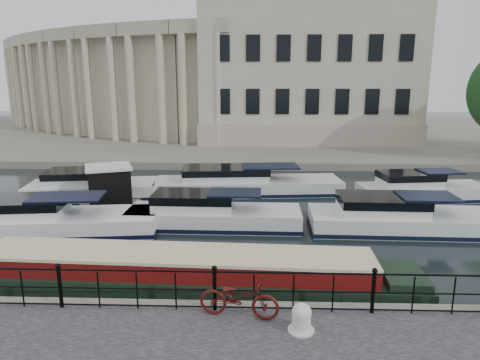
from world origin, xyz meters
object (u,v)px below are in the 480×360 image
Objects in this scene: harbour_hut at (110,188)px; bicycle at (239,297)px; mooring_bollard at (301,318)px; narrowboat at (176,277)px.

bicycle is at bearing -79.44° from harbour_hut.
harbour_hut reaches higher than mooring_bollard.
bicycle is 3.32m from narrowboat.
harbour_hut is (-8.53, 11.93, 0.07)m from mooring_bollard.
narrowboat is 10.17m from harbour_hut.
mooring_bollard is at bearing -101.82° from bicycle.
harbour_hut is (-7.05, 11.36, -0.12)m from bicycle.
harbour_hut is at bearing 125.57° from mooring_bollard.
bicycle reaches higher than narrowboat.
harbour_hut is at bearing 41.04° from bicycle.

